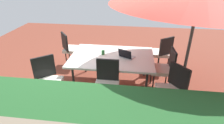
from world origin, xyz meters
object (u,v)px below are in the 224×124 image
object	(u,v)px
chair_west	(165,67)
chair_northeast	(47,79)
laptop	(126,56)
chair_southwest	(161,52)
chair_north	(107,83)
chair_northwest	(172,88)
chair_southeast	(71,48)
cup	(103,52)
dining_table	(112,58)

from	to	relation	value
chair_west	chair_northeast	bearing A→B (deg)	-75.33
chair_northeast	laptop	xyz separation A→B (m)	(-1.51, -0.78, 0.23)
chair_southwest	chair_north	bearing A→B (deg)	16.02
chair_northwest	chair_southeast	bearing A→B (deg)	-161.79
cup	laptop	bearing A→B (deg)	169.27
laptop	chair_southeast	bearing A→B (deg)	-0.15
chair_southwest	chair_southeast	distance (m)	2.45
chair_northeast	chair_west	xyz separation A→B (m)	(-2.37, -0.78, 0.00)
chair_northwest	chair_southeast	size ratio (longest dim) A/B	1.00
chair_west	chair_southeast	size ratio (longest dim) A/B	1.00
chair_west	chair_southwest	bearing A→B (deg)	174.81
chair_west	cup	world-z (taller)	chair_west
chair_northeast	chair_northwest	xyz separation A→B (m)	(-2.39, 0.02, 0.00)
chair_northwest	chair_west	world-z (taller)	same
chair_northeast	chair_west	bearing A→B (deg)	-21.47
laptop	cup	distance (m)	0.55
chair_southwest	chair_west	world-z (taller)	same
cup	chair_north	bearing A→B (deg)	103.99
cup	chair_west	bearing A→B (deg)	175.53
dining_table	chair_southeast	distance (m)	1.48
chair_west	cup	distance (m)	1.42
dining_table	cup	xyz separation A→B (m)	(0.22, -0.07, 0.09)
chair_north	cup	bearing A→B (deg)	104.17
chair_southwest	cup	bearing A→B (deg)	-9.53
dining_table	cup	size ratio (longest dim) A/B	18.72
chair_north	laptop	distance (m)	0.87
chair_northwest	cup	size ratio (longest dim) A/B	9.88
chair_west	chair_northwest	bearing A→B (deg)	-1.55
chair_northeast	laptop	size ratio (longest dim) A/B	2.47
chair_northeast	chair_southeast	bearing A→B (deg)	52.52
chair_northwest	chair_west	xyz separation A→B (m)	(0.03, -0.80, 0.00)
chair_northeast	chair_north	distance (m)	1.19
chair_north	chair_northwest	xyz separation A→B (m)	(-1.20, 0.03, 0.00)
chair_north	chair_northeast	bearing A→B (deg)	-179.41
chair_northwest	chair_southeast	distance (m)	2.94
laptop	chair_northwest	bearing A→B (deg)	165.15
chair_north	chair_west	world-z (taller)	same
chair_north	chair_southeast	size ratio (longest dim) A/B	1.00
chair_southwest	chair_northeast	size ratio (longest dim) A/B	1.00
chair_northeast	cup	world-z (taller)	chair_northeast
dining_table	chair_north	xyz separation A→B (m)	(-0.00, 0.81, -0.14)
chair_southwest	chair_northwest	bearing A→B (deg)	52.37
chair_north	chair_west	bearing A→B (deg)	33.28
chair_northeast	chair_northwest	size ratio (longest dim) A/B	1.00
chair_west	chair_southeast	world-z (taller)	same
chair_southeast	laptop	distance (m)	1.79
chair_northeast	chair_southeast	xyz separation A→B (m)	(0.06, -1.60, 0.00)
chair_southwest	chair_northeast	world-z (taller)	same
chair_north	chair_northwest	bearing A→B (deg)	-1.19
chair_northeast	chair_north	world-z (taller)	same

